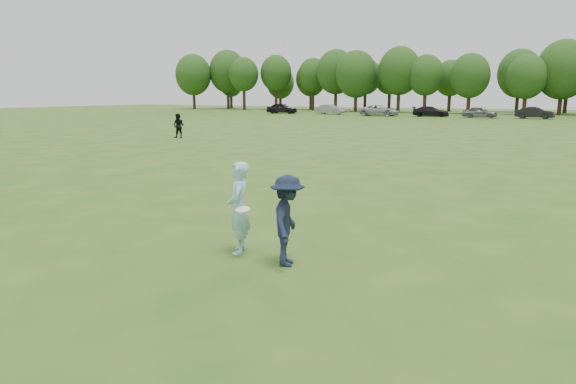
# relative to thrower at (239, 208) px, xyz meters

# --- Properties ---
(ground) EXTENTS (200.00, 200.00, 0.00)m
(ground) POSITION_rel_thrower_xyz_m (1.20, 0.53, -0.89)
(ground) COLOR #275718
(ground) RESTS_ON ground
(thrower) EXTENTS (0.69, 0.77, 1.78)m
(thrower) POSITION_rel_thrower_xyz_m (0.00, 0.00, 0.00)
(thrower) COLOR #9AD8EE
(thrower) RESTS_ON ground
(defender) EXTENTS (0.95, 1.21, 1.65)m
(defender) POSITION_rel_thrower_xyz_m (1.18, -0.19, -0.07)
(defender) COLOR #182036
(defender) RESTS_ON ground
(player_far_a) EXTENTS (0.94, 0.81, 1.68)m
(player_far_a) POSITION_rel_thrower_xyz_m (-18.13, 19.55, -0.05)
(player_far_a) COLOR black
(player_far_a) RESTS_ON ground
(car_a) EXTENTS (4.82, 2.43, 1.58)m
(car_a) POSITION_rel_thrower_xyz_m (-32.96, 60.61, -0.10)
(car_a) COLOR black
(car_a) RESTS_ON ground
(car_b) EXTENTS (4.39, 1.86, 1.41)m
(car_b) POSITION_rel_thrower_xyz_m (-25.56, 61.78, -0.18)
(car_b) COLOR gray
(car_b) RESTS_ON ground
(car_c) EXTENTS (5.36, 2.59, 1.47)m
(car_c) POSITION_rel_thrower_xyz_m (-17.34, 59.85, -0.15)
(car_c) COLOR #A7A6AB
(car_c) RESTS_ON ground
(car_d) EXTENTS (4.88, 2.49, 1.36)m
(car_d) POSITION_rel_thrower_xyz_m (-10.67, 60.73, -0.21)
(car_d) COLOR black
(car_d) RESTS_ON ground
(car_e) EXTENTS (4.17, 1.75, 1.41)m
(car_e) POSITION_rel_thrower_xyz_m (-4.45, 60.22, -0.18)
(car_e) COLOR slate
(car_e) RESTS_ON ground
(car_f) EXTENTS (4.45, 1.97, 1.42)m
(car_f) POSITION_rel_thrower_xyz_m (1.69, 61.20, -0.18)
(car_f) COLOR black
(car_f) RESTS_ON ground
(disc_in_play) EXTENTS (0.31, 0.31, 0.09)m
(disc_in_play) POSITION_rel_thrower_xyz_m (0.31, -0.32, 0.06)
(disc_in_play) COLOR white
(disc_in_play) RESTS_ON ground
(treeline) EXTENTS (130.35, 18.39, 11.74)m
(treeline) POSITION_rel_thrower_xyz_m (4.01, 77.43, 5.37)
(treeline) COLOR #332114
(treeline) RESTS_ON ground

